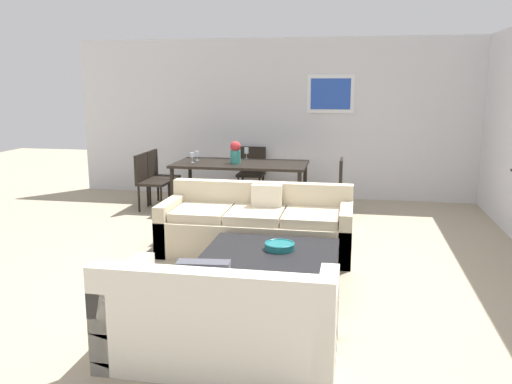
% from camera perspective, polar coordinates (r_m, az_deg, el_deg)
% --- Properties ---
extents(ground_plane, '(18.00, 18.00, 0.00)m').
position_cam_1_polar(ground_plane, '(6.03, 0.58, -7.41)').
color(ground_plane, tan).
extents(back_wall_unit, '(8.40, 0.09, 2.70)m').
position_cam_1_polar(back_wall_unit, '(9.19, 6.30, 7.74)').
color(back_wall_unit, silver).
rests_on(back_wall_unit, ground).
extents(sofa_beige, '(2.20, 0.90, 0.78)m').
position_cam_1_polar(sofa_beige, '(6.28, 0.10, -3.85)').
color(sofa_beige, beige).
rests_on(sofa_beige, ground).
extents(loveseat_white, '(1.64, 0.90, 0.78)m').
position_cam_1_polar(loveseat_white, '(3.96, -3.74, -13.45)').
color(loveseat_white, silver).
rests_on(loveseat_white, ground).
extents(coffee_table, '(1.27, 1.07, 0.38)m').
position_cam_1_polar(coffee_table, '(5.21, 1.58, -8.31)').
color(coffee_table, black).
rests_on(coffee_table, ground).
extents(decorative_bowl, '(0.30, 0.30, 0.07)m').
position_cam_1_polar(decorative_bowl, '(5.19, 2.55, -5.76)').
color(decorative_bowl, '#19666B').
rests_on(decorative_bowl, coffee_table).
extents(dining_table, '(2.04, 1.02, 0.75)m').
position_cam_1_polar(dining_table, '(8.25, -1.65, 2.72)').
color(dining_table, black).
rests_on(dining_table, ground).
extents(dining_chair_left_far, '(0.44, 0.44, 0.88)m').
position_cam_1_polar(dining_chair_left_far, '(8.90, -10.35, 1.99)').
color(dining_chair_left_far, black).
rests_on(dining_chair_left_far, ground).
extents(dining_chair_head, '(0.44, 0.44, 0.88)m').
position_cam_1_polar(dining_chair_head, '(9.17, -0.45, 2.45)').
color(dining_chair_head, black).
rests_on(dining_chair_head, ground).
extents(dining_chair_left_near, '(0.44, 0.44, 0.88)m').
position_cam_1_polar(dining_chair_left_near, '(8.48, -11.43, 1.47)').
color(dining_chair_left_near, black).
rests_on(dining_chair_left_near, ground).
extents(dining_chair_right_near, '(0.44, 0.44, 0.88)m').
position_cam_1_polar(dining_chair_right_near, '(7.89, 8.19, 0.82)').
color(dining_chair_right_near, black).
rests_on(dining_chair_right_near, ground).
extents(wine_glass_left_far, '(0.07, 0.07, 0.15)m').
position_cam_1_polar(wine_glass_left_far, '(8.53, -6.33, 4.07)').
color(wine_glass_left_far, silver).
rests_on(wine_glass_left_far, dining_table).
extents(wine_glass_left_near, '(0.07, 0.07, 0.16)m').
position_cam_1_polar(wine_glass_left_near, '(8.29, -6.83, 3.90)').
color(wine_glass_left_near, silver).
rests_on(wine_glass_left_near, dining_table).
extents(wine_glass_head, '(0.07, 0.07, 0.18)m').
position_cam_1_polar(wine_glass_head, '(8.66, -1.03, 4.41)').
color(wine_glass_head, silver).
rests_on(wine_glass_head, dining_table).
extents(centerpiece_vase, '(0.16, 0.16, 0.34)m').
position_cam_1_polar(centerpiece_vase, '(8.19, -2.21, 4.28)').
color(centerpiece_vase, teal).
rests_on(centerpiece_vase, dining_table).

